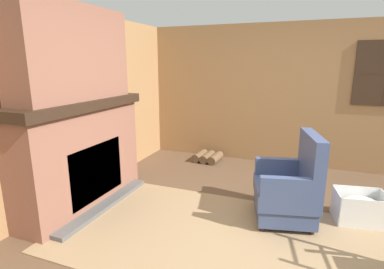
{
  "coord_description": "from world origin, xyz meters",
  "views": [
    {
      "loc": [
        0.24,
        -2.73,
        1.72
      ],
      "look_at": [
        -0.99,
        0.44,
        0.9
      ],
      "focal_mm": 28.0,
      "sensor_mm": 36.0,
      "label": 1
    }
  ],
  "objects_px": {
    "oil_lamp_vase": "(19,98)",
    "storage_case": "(88,91)",
    "firewood_stack": "(208,157)",
    "laundry_basket": "(360,207)",
    "armchair": "(289,190)"
  },
  "relations": [
    {
      "from": "oil_lamp_vase",
      "to": "storage_case",
      "type": "bearing_deg",
      "value": 89.99
    },
    {
      "from": "firewood_stack",
      "to": "oil_lamp_vase",
      "type": "height_order",
      "value": "oil_lamp_vase"
    },
    {
      "from": "oil_lamp_vase",
      "to": "laundry_basket",
      "type": "bearing_deg",
      "value": 24.27
    },
    {
      "from": "armchair",
      "to": "storage_case",
      "type": "xyz_separation_m",
      "value": [
        -2.43,
        -0.24,
        1.02
      ]
    },
    {
      "from": "laundry_basket",
      "to": "storage_case",
      "type": "bearing_deg",
      "value": -171.4
    },
    {
      "from": "armchair",
      "to": "firewood_stack",
      "type": "bearing_deg",
      "value": -61.72
    },
    {
      "from": "firewood_stack",
      "to": "storage_case",
      "type": "distance_m",
      "value": 2.48
    },
    {
      "from": "firewood_stack",
      "to": "oil_lamp_vase",
      "type": "relative_size",
      "value": 1.91
    },
    {
      "from": "armchair",
      "to": "firewood_stack",
      "type": "height_order",
      "value": "armchair"
    },
    {
      "from": "armchair",
      "to": "laundry_basket",
      "type": "distance_m",
      "value": 0.8
    },
    {
      "from": "oil_lamp_vase",
      "to": "firewood_stack",
      "type": "bearing_deg",
      "value": 71.52
    },
    {
      "from": "firewood_stack",
      "to": "storage_case",
      "type": "height_order",
      "value": "storage_case"
    },
    {
      "from": "oil_lamp_vase",
      "to": "armchair",
      "type": "bearing_deg",
      "value": 26.04
    },
    {
      "from": "firewood_stack",
      "to": "oil_lamp_vase",
      "type": "xyz_separation_m",
      "value": [
        -0.95,
        -2.83,
        1.32
      ]
    },
    {
      "from": "storage_case",
      "to": "firewood_stack",
      "type": "bearing_deg",
      "value": 63.3
    }
  ]
}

